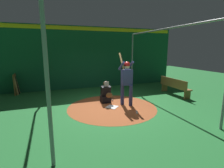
{
  "coord_description": "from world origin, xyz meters",
  "views": [
    {
      "loc": [
        6.17,
        -2.27,
        2.29
      ],
      "look_at": [
        0.0,
        0.0,
        0.95
      ],
      "focal_mm": 27.64,
      "sensor_mm": 36.0,
      "label": 1
    }
  ],
  "objects_px": {
    "batter": "(127,79)",
    "baseball_1": "(137,113)",
    "home_plate": "(112,107)",
    "bat_rack": "(16,84)",
    "baseball_0": "(112,100)",
    "catcher": "(106,94)",
    "bench": "(174,86)",
    "baseball_2": "(137,111)"
  },
  "relations": [
    {
      "from": "bench",
      "to": "bat_rack",
      "type": "bearing_deg",
      "value": -111.83
    },
    {
      "from": "bat_rack",
      "to": "batter",
      "type": "bearing_deg",
      "value": 51.34
    },
    {
      "from": "bat_rack",
      "to": "baseball_0",
      "type": "bearing_deg",
      "value": 55.21
    },
    {
      "from": "baseball_2",
      "to": "batter",
      "type": "bearing_deg",
      "value": 179.56
    },
    {
      "from": "batter",
      "to": "baseball_1",
      "type": "distance_m",
      "value": 1.52
    },
    {
      "from": "batter",
      "to": "baseball_1",
      "type": "bearing_deg",
      "value": -4.16
    },
    {
      "from": "baseball_0",
      "to": "baseball_1",
      "type": "distance_m",
      "value": 1.83
    },
    {
      "from": "batter",
      "to": "home_plate",
      "type": "bearing_deg",
      "value": -84.36
    },
    {
      "from": "home_plate",
      "to": "baseball_2",
      "type": "relative_size",
      "value": 5.68
    },
    {
      "from": "home_plate",
      "to": "batter",
      "type": "xyz_separation_m",
      "value": [
        -0.06,
        0.65,
        1.09
      ]
    },
    {
      "from": "baseball_0",
      "to": "baseball_2",
      "type": "xyz_separation_m",
      "value": [
        1.65,
        0.33,
        0.0
      ]
    },
    {
      "from": "baseball_0",
      "to": "catcher",
      "type": "bearing_deg",
      "value": -72.12
    },
    {
      "from": "bat_rack",
      "to": "bench",
      "type": "xyz_separation_m",
      "value": [
        3.01,
        7.52,
        -0.04
      ]
    },
    {
      "from": "home_plate",
      "to": "baseball_0",
      "type": "distance_m",
      "value": 0.84
    },
    {
      "from": "batter",
      "to": "baseball_0",
      "type": "relative_size",
      "value": 28.85
    },
    {
      "from": "baseball_0",
      "to": "baseball_2",
      "type": "height_order",
      "value": "same"
    },
    {
      "from": "bat_rack",
      "to": "baseball_0",
      "type": "distance_m",
      "value": 5.16
    },
    {
      "from": "bench",
      "to": "baseball_2",
      "type": "relative_size",
      "value": 25.91
    },
    {
      "from": "batter",
      "to": "bat_rack",
      "type": "distance_m",
      "value": 5.88
    },
    {
      "from": "batter",
      "to": "bench",
      "type": "distance_m",
      "value": 3.09
    },
    {
      "from": "home_plate",
      "to": "bat_rack",
      "type": "height_order",
      "value": "bat_rack"
    },
    {
      "from": "bench",
      "to": "baseball_1",
      "type": "distance_m",
      "value": 3.52
    },
    {
      "from": "baseball_2",
      "to": "catcher",
      "type": "bearing_deg",
      "value": -156.2
    },
    {
      "from": "home_plate",
      "to": "baseball_1",
      "type": "distance_m",
      "value": 1.18
    },
    {
      "from": "home_plate",
      "to": "baseball_2",
      "type": "xyz_separation_m",
      "value": [
        0.87,
        0.65,
        0.03
      ]
    },
    {
      "from": "home_plate",
      "to": "catcher",
      "type": "xyz_separation_m",
      "value": [
        -0.67,
        -0.03,
        0.36
      ]
    },
    {
      "from": "bat_rack",
      "to": "baseball_0",
      "type": "height_order",
      "value": "bat_rack"
    },
    {
      "from": "baseball_1",
      "to": "home_plate",
      "type": "bearing_deg",
      "value": -150.86
    },
    {
      "from": "home_plate",
      "to": "bat_rack",
      "type": "distance_m",
      "value": 5.42
    },
    {
      "from": "home_plate",
      "to": "catcher",
      "type": "relative_size",
      "value": 0.44
    },
    {
      "from": "batter",
      "to": "baseball_1",
      "type": "relative_size",
      "value": 28.85
    },
    {
      "from": "bat_rack",
      "to": "baseball_1",
      "type": "height_order",
      "value": "bat_rack"
    },
    {
      "from": "bat_rack",
      "to": "baseball_2",
      "type": "xyz_separation_m",
      "value": [
        4.58,
        4.56,
        -0.45
      ]
    },
    {
      "from": "batter",
      "to": "bat_rack",
      "type": "relative_size",
      "value": 2.03
    },
    {
      "from": "home_plate",
      "to": "catcher",
      "type": "bearing_deg",
      "value": -177.19
    },
    {
      "from": "catcher",
      "to": "bench",
      "type": "xyz_separation_m",
      "value": [
        -0.03,
        3.64,
        0.08
      ]
    },
    {
      "from": "batter",
      "to": "catcher",
      "type": "bearing_deg",
      "value": -131.51
    },
    {
      "from": "baseball_0",
      "to": "baseball_2",
      "type": "distance_m",
      "value": 1.68
    },
    {
      "from": "batter",
      "to": "bench",
      "type": "relative_size",
      "value": 1.11
    },
    {
      "from": "batter",
      "to": "baseball_0",
      "type": "xyz_separation_m",
      "value": [
        -0.72,
        -0.34,
        -1.06
      ]
    },
    {
      "from": "baseball_2",
      "to": "bench",
      "type": "bearing_deg",
      "value": 117.94
    },
    {
      "from": "bench",
      "to": "baseball_2",
      "type": "xyz_separation_m",
      "value": [
        1.57,
        -2.96,
        -0.41
      ]
    }
  ]
}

